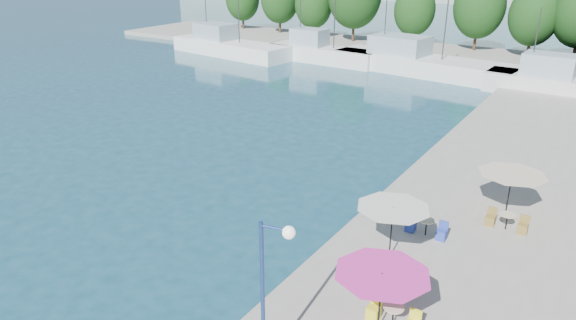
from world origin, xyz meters
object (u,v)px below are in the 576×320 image
Objects in this scene: umbrella_pink at (382,280)px; umbrella_cream at (512,179)px; trawler_04 at (568,86)px; umbrella_white at (393,213)px; street_lamp at (273,272)px; trawler_01 at (228,46)px; trawler_03 at (419,63)px; trawler_02 at (321,53)px.

umbrella_pink reaches higher than umbrella_cream.
trawler_04 reaches higher than umbrella_white.
umbrella_white is 0.59× the size of street_lamp.
trawler_01 is 3.55× the size of street_lamp.
trawler_01 reaches higher than street_lamp.
trawler_03 reaches higher than umbrella_pink.
trawler_02 is at bearing 121.97° from umbrella_pink.
umbrella_pink is at bearing 49.04° from street_lamp.
trawler_02 is 48.32m from umbrella_pink.
trawler_02 is at bearing -170.99° from trawler_03.
umbrella_white is at bearing -92.07° from trawler_04.
trawler_04 is at bearing 8.01° from trawler_01.
umbrella_pink is (-1.34, -38.66, 1.53)m from trawler_04.
trawler_04 is at bearing -3.64° from trawler_03.
umbrella_pink is 4.11m from street_lamp.
trawler_01 and trawler_04 have the same top height.
trawler_01 and trawler_02 have the same top height.
umbrella_cream is 14.87m from street_lamp.
street_lamp is at bearing -59.15° from trawler_02.
street_lamp reaches higher than umbrella_white.
street_lamp is at bearing -119.76° from umbrella_pink.
trawler_04 is 38.71m from umbrella_pink.
trawler_03 reaches higher than umbrella_white.
umbrella_cream is (27.35, -29.99, 1.37)m from trawler_02.
street_lamp reaches higher than umbrella_cream.
trawler_03 reaches higher than street_lamp.
trawler_04 is (14.87, -2.76, 0.00)m from trawler_03.
street_lamp is (11.62, -44.75, 3.02)m from trawler_03.
trawler_04 is 4.76× the size of umbrella_cream.
trawler_01 is 1.29× the size of trawler_02.
trawler_03 is at bearing 172.00° from trawler_04.
umbrella_pink is 1.06× the size of umbrella_white.
trawler_03 is at bearing 4.86° from trawler_02.
umbrella_cream is at bearing 80.82° from umbrella_pink.
trawler_01 and trawler_03 have the same top height.
trawler_04 is 5.02× the size of umbrella_white.
trawler_04 reaches higher than umbrella_pink.
umbrella_white is (12.11, -37.10, 1.60)m from trawler_03.
trawler_02 is 12.05m from trawler_03.
umbrella_white is at bearing -53.87° from trawler_02.
street_lamp is (-1.90, -3.33, 1.49)m from umbrella_pink.
umbrella_pink is 11.13m from umbrella_cream.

